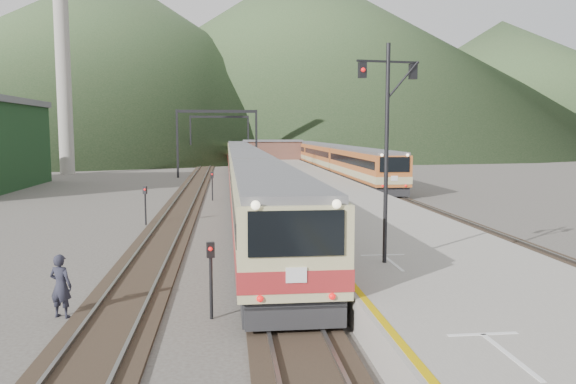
{
  "coord_description": "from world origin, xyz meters",
  "views": [
    {
      "loc": [
        -1.77,
        -12.2,
        5.45
      ],
      "look_at": [
        1.71,
        19.46,
        2.0
      ],
      "focal_mm": 35.0,
      "sensor_mm": 36.0,
      "label": 1
    }
  ],
  "objects": [
    {
      "name": "ground",
      "position": [
        0.0,
        0.0,
        0.0
      ],
      "size": [
        400.0,
        400.0,
        0.0
      ],
      "primitive_type": "plane",
      "color": "#47423D",
      "rests_on": "ground"
    },
    {
      "name": "short_signal_c",
      "position": [
        -6.5,
        20.89,
        1.46
      ],
      "size": [
        0.26,
        0.22,
        2.27
      ],
      "color": "black",
      "rests_on": "ground"
    },
    {
      "name": "main_train",
      "position": [
        0.0,
        43.97,
        2.1
      ],
      "size": [
        3.07,
        84.01,
        3.74
      ],
      "color": "tan",
      "rests_on": "track_main"
    },
    {
      "name": "worker",
      "position": [
        -6.64,
        4.46,
        0.95
      ],
      "size": [
        0.8,
        0.66,
        1.89
      ],
      "primitive_type": "imported",
      "rotation": [
        0.0,
        0.0,
        2.8
      ],
      "color": "#232431",
      "rests_on": "ground"
    },
    {
      "name": "hill_a",
      "position": [
        -40.0,
        190.0,
        30.0
      ],
      "size": [
        180.0,
        180.0,
        60.0
      ],
      "primitive_type": "cone",
      "color": "#274121",
      "rests_on": "ground"
    },
    {
      "name": "hill_c",
      "position": [
        110.0,
        210.0,
        25.0
      ],
      "size": [
        160.0,
        160.0,
        50.0
      ],
      "primitive_type": "cone",
      "color": "#274121",
      "rests_on": "ground"
    },
    {
      "name": "station_shed",
      "position": [
        5.6,
        78.0,
        2.57
      ],
      "size": [
        9.4,
        4.4,
        3.1
      ],
      "color": "brown",
      "rests_on": "platform"
    },
    {
      "name": "short_signal_b",
      "position": [
        -2.91,
        32.17,
        1.46
      ],
      "size": [
        0.24,
        0.19,
        2.27
      ],
      "color": "black",
      "rests_on": "ground"
    },
    {
      "name": "short_signal_a",
      "position": [
        -2.26,
        3.83,
        1.46
      ],
      "size": [
        0.25,
        0.2,
        2.27
      ],
      "color": "black",
      "rests_on": "ground"
    },
    {
      "name": "signal_mast",
      "position": [
        3.55,
        6.08,
        5.45
      ],
      "size": [
        2.19,
        0.46,
        7.33
      ],
      "color": "black",
      "rests_on": "platform"
    },
    {
      "name": "hill_b",
      "position": [
        30.0,
        230.0,
        37.5
      ],
      "size": [
        220.0,
        220.0,
        75.0
      ],
      "primitive_type": "cone",
      "color": "#274121",
      "rests_on": "ground"
    },
    {
      "name": "track_second",
      "position": [
        11.5,
        40.0,
        0.07
      ],
      "size": [
        2.6,
        200.0,
        0.23
      ],
      "color": "black",
      "rests_on": "ground"
    },
    {
      "name": "gantry_near",
      "position": [
        -2.85,
        55.0,
        5.59
      ],
      "size": [
        9.55,
        0.25,
        8.0
      ],
      "color": "black",
      "rests_on": "ground"
    },
    {
      "name": "track_main",
      "position": [
        0.0,
        40.0,
        0.07
      ],
      "size": [
        2.6,
        200.0,
        0.23
      ],
      "color": "black",
      "rests_on": "ground"
    },
    {
      "name": "platform",
      "position": [
        5.6,
        38.0,
        0.5
      ],
      "size": [
        8.0,
        100.0,
        1.0
      ],
      "primitive_type": "cube",
      "color": "gray",
      "rests_on": "ground"
    },
    {
      "name": "track_far",
      "position": [
        -5.0,
        40.0,
        0.07
      ],
      "size": [
        2.6,
        200.0,
        0.23
      ],
      "color": "black",
      "rests_on": "ground"
    },
    {
      "name": "gantry_far",
      "position": [
        -2.85,
        80.0,
        5.59
      ],
      "size": [
        9.55,
        0.25,
        8.0
      ],
      "color": "black",
      "rests_on": "ground"
    },
    {
      "name": "smokestack",
      "position": [
        -22.0,
        62.0,
        15.0
      ],
      "size": [
        1.8,
        1.8,
        30.0
      ],
      "primitive_type": "cylinder",
      "color": "#9E998E",
      "rests_on": "ground"
    },
    {
      "name": "second_train",
      "position": [
        11.5,
        61.55,
        2.04
      ],
      "size": [
        2.97,
        60.94,
        3.63
      ],
      "color": "#B05927",
      "rests_on": "track_second"
    }
  ]
}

